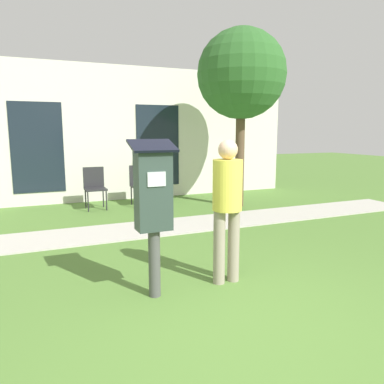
{
  "coord_description": "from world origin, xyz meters",
  "views": [
    {
      "loc": [
        -1.55,
        -2.46,
        1.67
      ],
      "look_at": [
        -0.04,
        1.03,
        1.05
      ],
      "focal_mm": 35.0,
      "sensor_mm": 36.0,
      "label": 1
    }
  ],
  "objects_px": {
    "parking_meter": "(153,198)",
    "outdoor_chair_left": "(95,184)",
    "person_standing": "(227,200)",
    "outdoor_chair_middle": "(140,182)"
  },
  "relations": [
    {
      "from": "parking_meter",
      "to": "outdoor_chair_left",
      "type": "xyz_separation_m",
      "value": [
        0.14,
        4.68,
        -0.49
      ]
    },
    {
      "from": "parking_meter",
      "to": "outdoor_chair_left",
      "type": "distance_m",
      "value": 4.7
    },
    {
      "from": "person_standing",
      "to": "outdoor_chair_left",
      "type": "bearing_deg",
      "value": 107.13
    },
    {
      "from": "person_standing",
      "to": "outdoor_chair_middle",
      "type": "height_order",
      "value": "person_standing"
    },
    {
      "from": "parking_meter",
      "to": "outdoor_chair_middle",
      "type": "height_order",
      "value": "parking_meter"
    },
    {
      "from": "outdoor_chair_left",
      "to": "outdoor_chair_middle",
      "type": "height_order",
      "value": "same"
    },
    {
      "from": "outdoor_chair_left",
      "to": "person_standing",
      "type": "bearing_deg",
      "value": -56.51
    },
    {
      "from": "person_standing",
      "to": "outdoor_chair_middle",
      "type": "relative_size",
      "value": 1.76
    },
    {
      "from": "outdoor_chair_left",
      "to": "parking_meter",
      "type": "bearing_deg",
      "value": -66.84
    },
    {
      "from": "parking_meter",
      "to": "person_standing",
      "type": "xyz_separation_m",
      "value": [
        0.84,
        0.03,
        -0.09
      ]
    }
  ]
}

